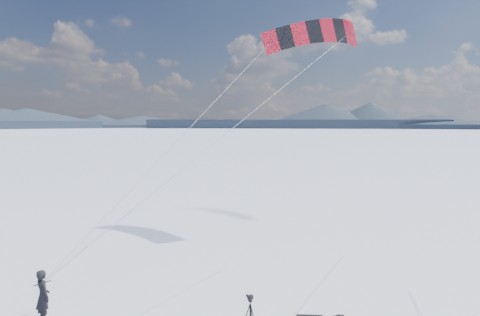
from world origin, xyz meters
TOP-DOWN VIEW (x-y plane):
  - horizon_hills at (-0.00, 0.00)m, footprint 704.84×706.81m
  - tripod at (1.19, -0.59)m, footprint 0.69×0.70m
  - power_kite at (12.52, 9.55)m, footprint 16.92×8.06m

SIDE VIEW (x-z plane):
  - tripod at x=1.19m, z-range 0.22..1.72m
  - horizon_hills at x=0.00m, z-range -1.20..6.80m
  - power_kite at x=12.52m, z-range 5.57..16.07m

